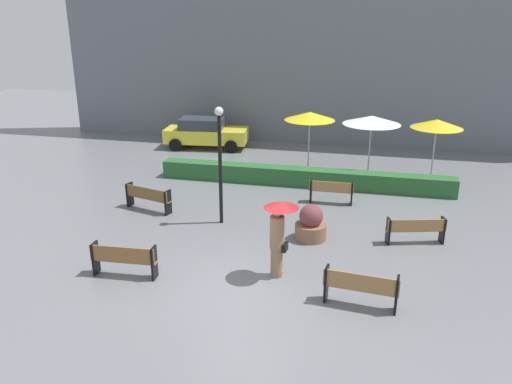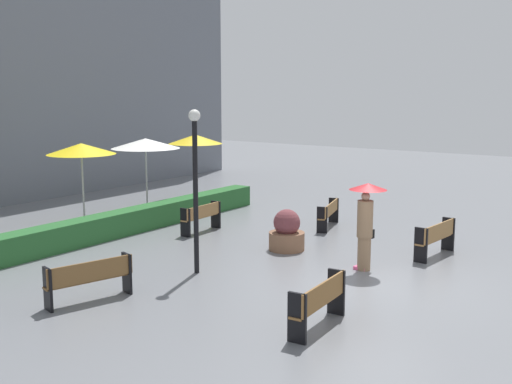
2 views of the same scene
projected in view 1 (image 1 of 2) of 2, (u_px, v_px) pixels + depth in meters
ground_plane at (243, 286)px, 13.06m from camera, size 60.00×60.00×0.00m
bench_near_left at (124, 258)px, 13.38m from camera, size 1.78×0.46×0.90m
bench_far_left at (148, 196)px, 17.91m from camera, size 1.87×0.82×0.88m
bench_back_row at (331, 190)px, 18.58m from camera, size 1.62×0.38×0.86m
bench_near_right at (361, 287)px, 11.98m from camera, size 1.80×0.52×0.91m
bench_far_right at (416, 229)px, 15.32m from camera, size 1.80×0.78×0.82m
pedestrian_with_umbrella at (279, 230)px, 13.13m from camera, size 0.91×0.91×2.13m
planter_pot at (311, 224)px, 15.66m from camera, size 0.98×0.98×1.13m
lamp_post at (220, 154)px, 16.25m from camera, size 0.28×0.28×3.89m
patio_umbrella_yellow at (310, 116)px, 21.71m from camera, size 2.17×2.17×2.65m
patio_umbrella_white at (372, 120)px, 20.90m from camera, size 2.39×2.39×2.66m
patio_umbrella_yellow_far at (437, 124)px, 20.26m from camera, size 2.05×2.05×2.64m
hedge_strip at (303, 177)px, 20.58m from camera, size 11.86×0.70×0.72m
building_facade at (321, 38)px, 25.94m from camera, size 28.00×1.20×10.84m
parked_car at (205, 132)px, 26.25m from camera, size 4.36×2.33×1.57m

